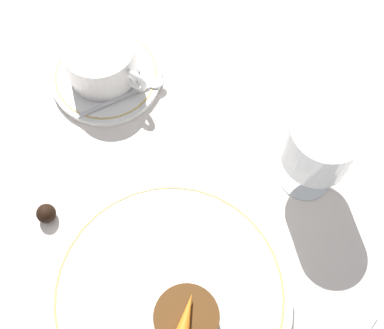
{
  "coord_description": "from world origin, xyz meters",
  "views": [
    {
      "loc": [
        0.11,
        -0.1,
        0.59
      ],
      "look_at": [
        -0.03,
        0.09,
        0.04
      ],
      "focal_mm": 50.0,
      "sensor_mm": 36.0,
      "label": 1
    }
  ],
  "objects_px": {
    "coffee_cup": "(101,59)",
    "dessert_cake": "(187,320)",
    "dinner_plate": "(170,295)",
    "wine_glass": "(321,145)"
  },
  "relations": [
    {
      "from": "dinner_plate",
      "to": "coffee_cup",
      "type": "relative_size",
      "value": 2.28
    },
    {
      "from": "dinner_plate",
      "to": "wine_glass",
      "type": "xyz_separation_m",
      "value": [
        0.05,
        0.21,
        0.08
      ]
    },
    {
      "from": "coffee_cup",
      "to": "dessert_cake",
      "type": "height_order",
      "value": "coffee_cup"
    },
    {
      "from": "wine_glass",
      "to": "coffee_cup",
      "type": "bearing_deg",
      "value": -173.83
    },
    {
      "from": "dinner_plate",
      "to": "dessert_cake",
      "type": "height_order",
      "value": "dessert_cake"
    },
    {
      "from": "wine_glass",
      "to": "dessert_cake",
      "type": "relative_size",
      "value": 1.96
    },
    {
      "from": "wine_glass",
      "to": "dessert_cake",
      "type": "xyz_separation_m",
      "value": [
        -0.01,
        -0.22,
        -0.05
      ]
    },
    {
      "from": "coffee_cup",
      "to": "dessert_cake",
      "type": "xyz_separation_m",
      "value": [
        0.27,
        -0.19,
        -0.0
      ]
    },
    {
      "from": "coffee_cup",
      "to": "dessert_cake",
      "type": "distance_m",
      "value": 0.33
    },
    {
      "from": "dinner_plate",
      "to": "dessert_cake",
      "type": "distance_m",
      "value": 0.04
    }
  ]
}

